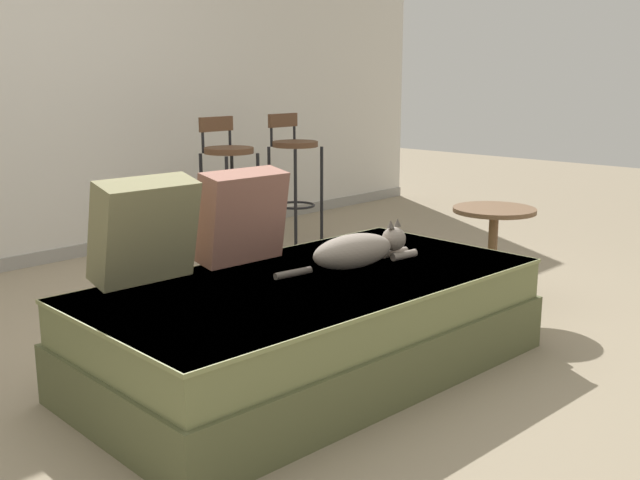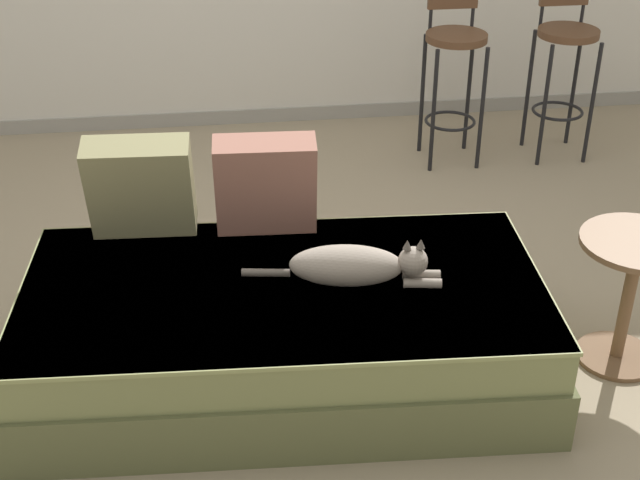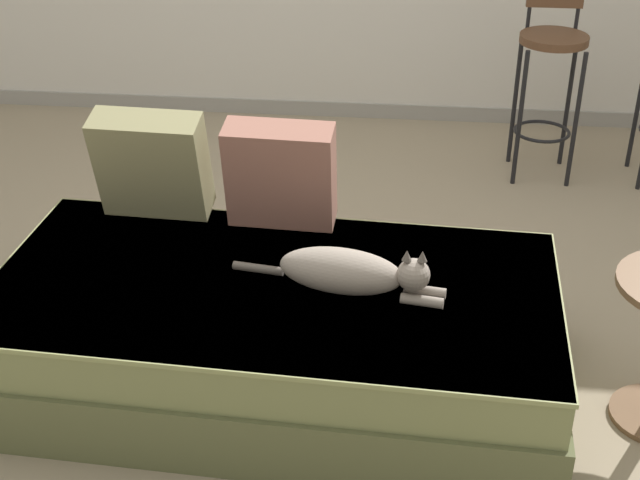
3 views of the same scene
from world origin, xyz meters
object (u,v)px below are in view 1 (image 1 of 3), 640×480
(couch, at_px, (313,324))
(bar_stool_by_doorway, at_px, (294,162))
(cat, at_px, (358,250))
(throw_pillow_middle, at_px, (242,216))
(bar_stool_near_window, at_px, (228,170))
(throw_pillow_corner, at_px, (144,230))
(side_table, at_px, (493,243))

(couch, height_order, bar_stool_by_doorway, bar_stool_by_doorway)
(cat, bearing_deg, couch, 174.60)
(throw_pillow_middle, relative_size, cat, 0.57)
(couch, bearing_deg, bar_stool_near_window, 59.19)
(couch, xyz_separation_m, cat, (0.26, -0.02, 0.28))
(couch, xyz_separation_m, bar_stool_by_doorway, (1.78, 1.90, 0.38))
(couch, relative_size, bar_stool_by_doorway, 2.11)
(throw_pillow_corner, xyz_separation_m, bar_stool_near_window, (1.65, 1.47, -0.05))
(bar_stool_near_window, relative_size, bar_stool_by_doorway, 1.00)
(throw_pillow_corner, distance_m, bar_stool_by_doorway, 2.72)
(bar_stool_by_doorway, bearing_deg, bar_stool_near_window, 179.99)
(throw_pillow_middle, height_order, bar_stool_by_doorway, bar_stool_by_doorway)
(cat, height_order, bar_stool_near_window, bar_stool_near_window)
(bar_stool_near_window, bearing_deg, bar_stool_by_doorway, -0.01)
(throw_pillow_corner, xyz_separation_m, cat, (0.78, -0.46, -0.14))
(cat, bearing_deg, throw_pillow_corner, 149.46)
(couch, distance_m, bar_stool_by_doorway, 2.63)
(throw_pillow_middle, bearing_deg, bar_stool_by_doorway, 39.59)
(bar_stool_by_doorway, height_order, side_table, bar_stool_by_doorway)
(throw_pillow_corner, height_order, throw_pillow_middle, throw_pillow_corner)
(bar_stool_near_window, distance_m, bar_stool_by_doorway, 0.64)
(throw_pillow_corner, height_order, bar_stool_by_doorway, bar_stool_by_doorway)
(couch, bearing_deg, side_table, -2.90)
(couch, height_order, side_table, side_table)
(throw_pillow_corner, distance_m, side_table, 1.94)
(cat, relative_size, side_table, 1.34)
(cat, height_order, bar_stool_by_doorway, bar_stool_by_doorway)
(cat, xyz_separation_m, bar_stool_by_doorway, (1.51, 1.93, 0.10))
(throw_pillow_middle, xyz_separation_m, bar_stool_near_window, (1.16, 1.49, -0.04))
(throw_pillow_corner, distance_m, cat, 0.92)
(cat, relative_size, bar_stool_near_window, 0.77)
(couch, distance_m, bar_stool_near_window, 2.25)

